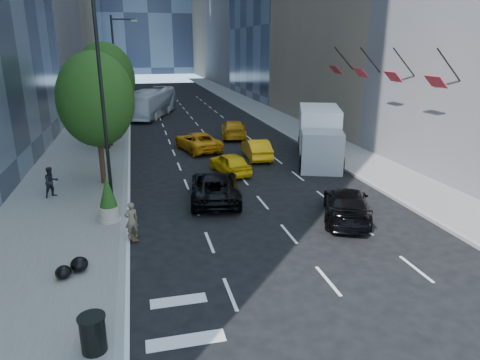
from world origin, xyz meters
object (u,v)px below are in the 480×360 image
object	(u,v)px
black_sedan_mercedes	(346,204)
box_truck	(319,135)
trash_can	(93,334)
city_bus	(152,103)
skateboarder	(132,223)
black_sedan_lincoln	(215,186)
planter_shrub	(108,200)

from	to	relation	value
black_sedan_mercedes	box_truck	size ratio (longest dim) A/B	0.63
black_sedan_mercedes	trash_can	distance (m)	12.87
city_bus	box_truck	xyz separation A→B (m)	(10.52, -22.75, 0.28)
skateboarder	black_sedan_lincoln	world-z (taller)	skateboarder
skateboarder	black_sedan_mercedes	size ratio (longest dim) A/B	0.31
city_bus	black_sedan_lincoln	bearing A→B (deg)	-66.57
black_sedan_mercedes	box_truck	world-z (taller)	box_truck
box_truck	skateboarder	bearing A→B (deg)	-121.06
black_sedan_lincoln	trash_can	bearing A→B (deg)	72.96
trash_can	black_sedan_mercedes	bearing A→B (deg)	32.95
skateboarder	trash_can	size ratio (longest dim) A/B	1.59
box_truck	trash_can	distance (m)	22.25
black_sedan_mercedes	trash_can	bearing A→B (deg)	56.75
black_sedan_mercedes	trash_can	size ratio (longest dim) A/B	5.08
black_sedan_lincoln	trash_can	world-z (taller)	black_sedan_lincoln
skateboarder	city_bus	distance (m)	33.17
box_truck	black_sedan_lincoln	bearing A→B (deg)	-123.51
black_sedan_lincoln	box_truck	size ratio (longest dim) A/B	0.67
box_truck	planter_shrub	bearing A→B (deg)	-128.84
black_sedan_mercedes	box_truck	xyz separation A→B (m)	(3.12, 10.32, 1.11)
city_bus	box_truck	size ratio (longest dim) A/B	1.40
city_bus	box_truck	bearing A→B (deg)	-45.46
box_truck	black_sedan_mercedes	bearing A→B (deg)	-86.52
trash_can	planter_shrub	bearing A→B (deg)	90.00
black_sedan_lincoln	city_bus	bearing A→B (deg)	-77.69
black_sedan_mercedes	skateboarder	bearing A→B (deg)	23.85
skateboarder	trash_can	distance (m)	7.06
skateboarder	box_truck	distance (m)	16.57
black_sedan_lincoln	trash_can	xyz separation A→B (m)	(-5.28, -11.00, -0.10)
black_sedan_lincoln	skateboarder	bearing A→B (deg)	51.72
skateboarder	box_truck	world-z (taller)	box_truck
black_sedan_mercedes	planter_shrub	bearing A→B (deg)	13.31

